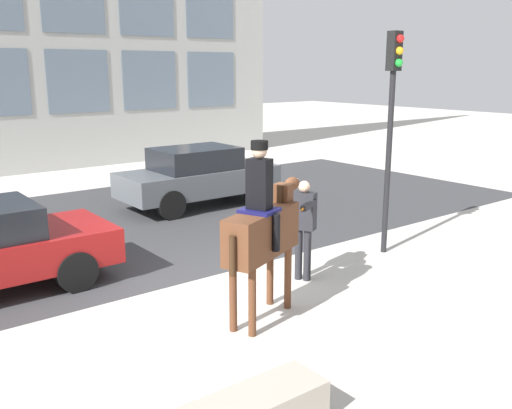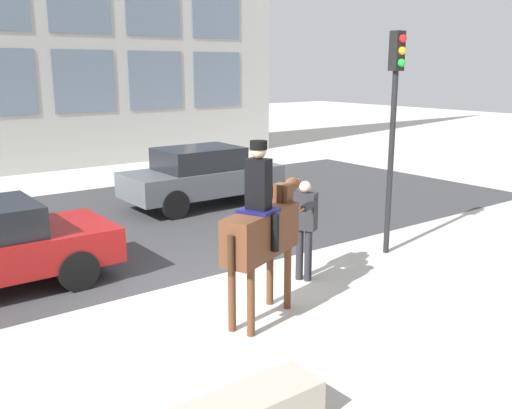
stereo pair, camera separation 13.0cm
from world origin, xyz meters
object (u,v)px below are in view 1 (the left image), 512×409
at_px(pedestrian_bystander, 304,222).
at_px(street_car_far_lane, 198,176).
at_px(mounted_horse_lead, 263,228).
at_px(traffic_light, 392,109).

distance_m(pedestrian_bystander, street_car_far_lane, 6.00).
xyz_separation_m(mounted_horse_lead, traffic_light, (3.86, 0.94, 1.47)).
xyz_separation_m(pedestrian_bystander, traffic_light, (2.35, 0.15, 1.81)).
xyz_separation_m(mounted_horse_lead, street_car_far_lane, (3.02, 6.59, -0.55)).
xyz_separation_m(mounted_horse_lead, pedestrian_bystander, (1.52, 0.79, -0.34)).
height_order(pedestrian_bystander, traffic_light, traffic_light).
bearing_deg(traffic_light, mounted_horse_lead, -166.27).
xyz_separation_m(pedestrian_bystander, street_car_far_lane, (1.51, 5.80, -0.22)).
bearing_deg(street_car_far_lane, pedestrian_bystander, -104.55).
relative_size(pedestrian_bystander, traffic_light, 0.41).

